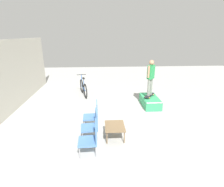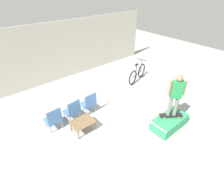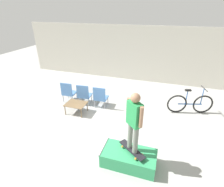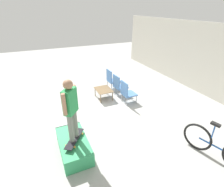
{
  "view_description": "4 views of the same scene",
  "coord_description": "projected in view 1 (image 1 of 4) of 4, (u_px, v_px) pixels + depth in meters",
  "views": [
    {
      "loc": [
        -5.91,
        1.04,
        3.19
      ],
      "look_at": [
        0.38,
        0.63,
        1.05
      ],
      "focal_mm": 28.0,
      "sensor_mm": 36.0,
      "label": 1
    },
    {
      "loc": [
        -3.12,
        -3.61,
        4.62
      ],
      "look_at": [
        0.42,
        0.66,
        1.01
      ],
      "focal_mm": 28.0,
      "sensor_mm": 36.0,
      "label": 2
    },
    {
      "loc": [
        2.22,
        -4.61,
        3.83
      ],
      "look_at": [
        0.5,
        0.72,
        1.04
      ],
      "focal_mm": 28.0,
      "sensor_mm": 36.0,
      "label": 3
    },
    {
      "loc": [
        5.27,
        -1.73,
        3.55
      ],
      "look_at": [
        0.44,
        0.4,
        0.91
      ],
      "focal_mm": 28.0,
      "sensor_mm": 36.0,
      "label": 4
    }
  ],
  "objects": [
    {
      "name": "skateboard_on_ramp",
      "position": [
        149.0,
        95.0,
        8.16
      ],
      "size": [
        0.79,
        0.66,
        0.07
      ],
      "rotation": [
        0.0,
        0.0,
        -0.63
      ],
      "color": "black",
      "rests_on": "skate_ramp_box"
    },
    {
      "name": "coffee_table",
      "position": [
        115.0,
        127.0,
        5.6
      ],
      "size": [
        0.8,
        0.63,
        0.41
      ],
      "color": "brown",
      "rests_on": "ground_plane"
    },
    {
      "name": "ground_plane",
      "position": [
        129.0,
        122.0,
        6.67
      ],
      "size": [
        24.0,
        24.0,
        0.0
      ],
      "primitive_type": "plane",
      "color": "#A8A8A3"
    },
    {
      "name": "patio_chair_right",
      "position": [
        93.0,
        114.0,
        6.23
      ],
      "size": [
        0.54,
        0.54,
        0.95
      ],
      "rotation": [
        0.0,
        0.0,
        3.18
      ],
      "color": "#99999E",
      "rests_on": "ground_plane"
    },
    {
      "name": "bicycle",
      "position": [
        83.0,
        88.0,
        9.55
      ],
      "size": [
        1.74,
        0.65,
        1.08
      ],
      "rotation": [
        0.0,
        0.0,
        0.28
      ],
      "color": "black",
      "rests_on": "ground_plane"
    },
    {
      "name": "patio_chair_left",
      "position": [
        91.0,
        137.0,
        4.81
      ],
      "size": [
        0.54,
        0.54,
        0.95
      ],
      "rotation": [
        0.0,
        0.0,
        3.18
      ],
      "color": "#99999E",
      "rests_on": "ground_plane"
    },
    {
      "name": "patio_chair_center",
      "position": [
        92.0,
        124.0,
        5.53
      ],
      "size": [
        0.57,
        0.57,
        0.95
      ],
      "rotation": [
        0.0,
        0.0,
        3.24
      ],
      "color": "#99999E",
      "rests_on": "ground_plane"
    },
    {
      "name": "skate_ramp_box",
      "position": [
        150.0,
        101.0,
        8.19
      ],
      "size": [
        1.45,
        0.72,
        0.43
      ],
      "color": "#339E60",
      "rests_on": "ground_plane"
    },
    {
      "name": "person_skater",
      "position": [
        151.0,
        75.0,
        7.85
      ],
      "size": [
        0.45,
        0.4,
        1.62
      ],
      "rotation": [
        0.0,
        0.0,
        -0.71
      ],
      "color": "gray",
      "rests_on": "skateboard_on_ramp"
    }
  ]
}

